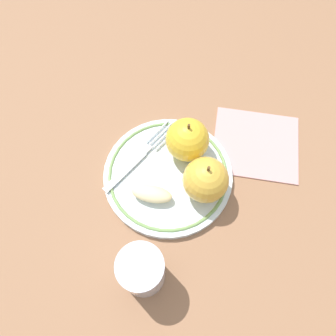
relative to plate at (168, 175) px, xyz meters
name	(u,v)px	position (x,y,z in m)	size (l,w,h in m)	color
ground_plane	(168,184)	(-0.01, 0.01, -0.01)	(2.00, 2.00, 0.00)	#8E6346
plate	(168,175)	(0.00, 0.00, 0.00)	(0.23, 0.23, 0.02)	silver
apple_red_whole	(185,139)	(0.00, -0.06, 0.05)	(0.08, 0.08, 0.09)	gold
apple_second_whole	(206,180)	(-0.07, 0.00, 0.05)	(0.08, 0.08, 0.09)	gold
apple_slice_front	(152,194)	(0.00, 0.05, 0.02)	(0.07, 0.03, 0.02)	beige
fork	(139,158)	(0.06, 0.00, 0.01)	(0.06, 0.18, 0.00)	silver
drinking_glass	(142,271)	(-0.05, 0.17, 0.04)	(0.07, 0.07, 0.10)	silver
napkin_folded	(256,144)	(-0.11, -0.14, -0.01)	(0.16, 0.15, 0.01)	#C89695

